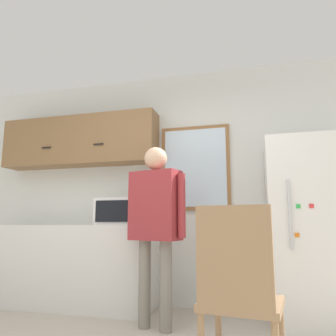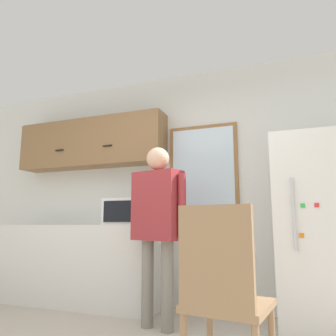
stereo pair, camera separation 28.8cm
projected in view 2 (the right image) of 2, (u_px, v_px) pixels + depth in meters
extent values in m
cube|color=silver|center=(186.00, 185.00, 3.82)|extent=(6.00, 0.06, 2.70)
cube|color=silver|center=(79.00, 264.00, 3.80)|extent=(1.99, 0.58, 0.90)
cube|color=olive|center=(91.00, 144.00, 4.16)|extent=(1.99, 0.31, 0.60)
cube|color=black|center=(59.00, 150.00, 4.12)|extent=(0.12, 0.01, 0.01)
cube|color=black|center=(107.00, 146.00, 3.87)|extent=(0.12, 0.01, 0.01)
cube|color=white|center=(132.00, 212.00, 3.66)|extent=(0.55, 0.37, 0.29)
cube|color=black|center=(119.00, 211.00, 3.50)|extent=(0.39, 0.01, 0.23)
cube|color=#B2B2B2|center=(143.00, 211.00, 3.40)|extent=(0.08, 0.01, 0.23)
cylinder|color=gray|center=(148.00, 283.00, 2.98)|extent=(0.11, 0.11, 0.76)
cylinder|color=gray|center=(167.00, 285.00, 2.85)|extent=(0.11, 0.11, 0.76)
cube|color=maroon|center=(158.00, 205.00, 3.03)|extent=(0.50, 0.33, 0.63)
sphere|color=#D8AD8C|center=(158.00, 159.00, 3.10)|extent=(0.22, 0.22, 0.22)
cylinder|color=maroon|center=(135.00, 207.00, 3.18)|extent=(0.07, 0.07, 0.56)
cylinder|color=maroon|center=(182.00, 205.00, 2.87)|extent=(0.07, 0.07, 0.56)
cube|color=white|center=(320.00, 230.00, 2.92)|extent=(0.77, 0.64, 1.72)
cylinder|color=silver|center=(294.00, 214.00, 2.70)|extent=(0.02, 0.02, 0.60)
cube|color=orange|center=(302.00, 235.00, 2.67)|extent=(0.04, 0.01, 0.04)
cube|color=green|center=(303.00, 206.00, 2.70)|extent=(0.04, 0.01, 0.04)
cube|color=red|center=(317.00, 205.00, 2.67)|extent=(0.04, 0.01, 0.04)
cube|color=#997551|center=(229.00, 305.00, 1.87)|extent=(0.50, 0.50, 0.04)
cylinder|color=#997551|center=(210.00, 334.00, 2.09)|extent=(0.04, 0.04, 0.43)
cube|color=#997551|center=(215.00, 256.00, 1.74)|extent=(0.41, 0.09, 0.54)
cube|color=olive|center=(203.00, 167.00, 3.73)|extent=(0.79, 0.04, 0.98)
cube|color=silver|center=(203.00, 167.00, 3.71)|extent=(0.71, 0.01, 0.90)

